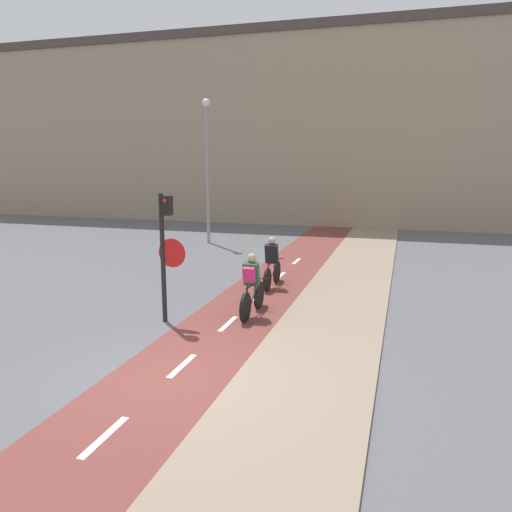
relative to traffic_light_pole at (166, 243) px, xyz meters
The scene contains 8 objects.
ground_plane 3.65m from the traffic_light_pole, 63.04° to the right, with size 120.00×120.00×0.00m, color #5B5B60.
bike_lane 3.64m from the traffic_light_pole, 63.00° to the right, with size 2.19×60.00×0.02m.
sidewalk_strip 5.00m from the traffic_light_pole, 36.95° to the right, with size 2.40×60.00×0.05m.
building_row_background 20.52m from the traffic_light_pole, 85.97° to the left, with size 60.00×5.20×11.04m.
traffic_light_pole is the anchor object (origin of this frame).
street_lamp_far 11.44m from the traffic_light_pole, 107.23° to the left, with size 0.36×0.36×6.34m.
cyclist_near 2.32m from the traffic_light_pole, 29.83° to the left, with size 0.46×1.85×1.55m.
cyclist_far 4.28m from the traffic_light_pole, 68.47° to the left, with size 0.46×1.80×1.52m.
Camera 1 is at (3.80, -7.39, 3.78)m, focal length 35.00 mm.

